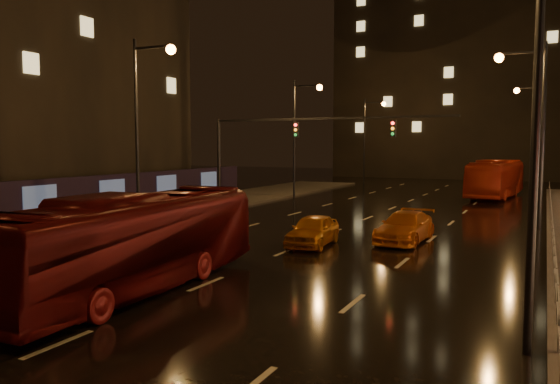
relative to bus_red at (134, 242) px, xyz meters
name	(u,v)px	position (x,y,z in m)	size (l,w,h in m)	color
ground	(358,222)	(1.50, 17.69, -1.53)	(140.00, 140.00, 0.00)	black
sidewalk_left	(122,218)	(-12.00, 12.69, -1.45)	(7.00, 70.00, 0.15)	#38332D
building_distant	(504,47)	(5.50, 69.69, 16.47)	(44.00, 16.00, 36.00)	black
hoarding_left	(38,200)	(-15.70, 9.69, -0.28)	(0.30, 46.00, 2.50)	black
traffic_signal	(281,142)	(-3.56, 17.69, 3.21)	(15.31, 0.32, 6.20)	black
streetlight_right	(503,54)	(10.42, -0.31, 4.91)	(2.64, 0.50, 10.00)	black
railing_right	(552,222)	(11.70, 15.69, -0.63)	(0.05, 56.00, 1.00)	#99999E
bus_red	(134,242)	(0.00, 0.00, 0.00)	(2.57, 10.97, 3.06)	#560C0D
bus_curb	(496,179)	(7.50, 37.60, 0.11)	(2.75, 11.75, 3.27)	#AE2611
taxi_near	(313,230)	(2.00, 9.55, -0.83)	(1.64, 4.09, 1.39)	#C66B12
taxi_far	(405,227)	(5.50, 12.37, -0.83)	(1.94, 4.78, 1.39)	#C95C12
pedestrian_c	(67,217)	(-10.34, 6.90, -0.61)	(0.75, 0.49, 1.54)	black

